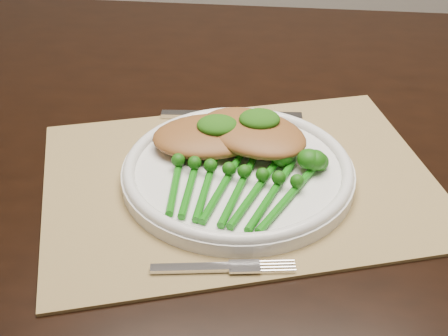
{
  "coord_description": "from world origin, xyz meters",
  "views": [
    {
      "loc": [
        -0.14,
        -0.86,
        1.2
      ],
      "look_at": [
        -0.16,
        -0.25,
        0.78
      ],
      "focal_mm": 50.0,
      "sensor_mm": 36.0,
      "label": 1
    }
  ],
  "objects_px": {
    "dinner_plate": "(238,170)",
    "broccolini_bundle": "(231,187)",
    "placemat": "(240,181)",
    "dining_table": "(268,304)",
    "chicken_fillet_left": "(210,136)"
  },
  "relations": [
    {
      "from": "placemat",
      "to": "dinner_plate",
      "type": "distance_m",
      "value": 0.02
    },
    {
      "from": "placemat",
      "to": "chicken_fillet_left",
      "type": "distance_m",
      "value": 0.07
    },
    {
      "from": "dining_table",
      "to": "broccolini_bundle",
      "type": "bearing_deg",
      "value": -104.05
    },
    {
      "from": "dinner_plate",
      "to": "chicken_fillet_left",
      "type": "bearing_deg",
      "value": 127.47
    },
    {
      "from": "placemat",
      "to": "dinner_plate",
      "type": "xyz_separation_m",
      "value": [
        -0.0,
        0.0,
        0.01
      ]
    },
    {
      "from": "placemat",
      "to": "broccolini_bundle",
      "type": "height_order",
      "value": "broccolini_bundle"
    },
    {
      "from": "dinner_plate",
      "to": "broccolini_bundle",
      "type": "xyz_separation_m",
      "value": [
        -0.01,
        -0.04,
        0.01
      ]
    },
    {
      "from": "dining_table",
      "to": "chicken_fillet_left",
      "type": "height_order",
      "value": "chicken_fillet_left"
    },
    {
      "from": "placemat",
      "to": "chicken_fillet_left",
      "type": "xyz_separation_m",
      "value": [
        -0.04,
        0.05,
        0.03
      ]
    },
    {
      "from": "dinner_plate",
      "to": "broccolini_bundle",
      "type": "distance_m",
      "value": 0.05
    },
    {
      "from": "dining_table",
      "to": "dinner_plate",
      "type": "relative_size",
      "value": 5.89
    },
    {
      "from": "dinner_plate",
      "to": "broccolini_bundle",
      "type": "height_order",
      "value": "broccolini_bundle"
    },
    {
      "from": "dining_table",
      "to": "chicken_fillet_left",
      "type": "xyz_separation_m",
      "value": [
        -0.09,
        -0.1,
        0.41
      ]
    },
    {
      "from": "chicken_fillet_left",
      "to": "dining_table",
      "type": "bearing_deg",
      "value": 36.89
    },
    {
      "from": "dining_table",
      "to": "placemat",
      "type": "xyz_separation_m",
      "value": [
        -0.05,
        -0.15,
        0.37
      ]
    }
  ]
}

